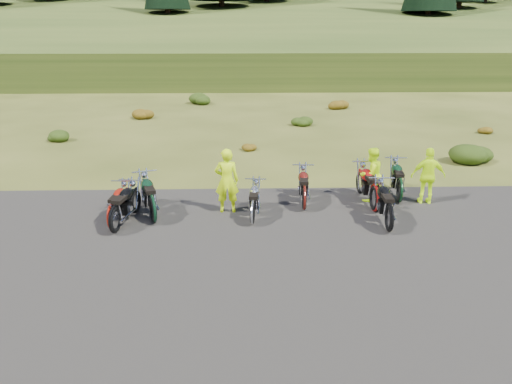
{
  "coord_description": "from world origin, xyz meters",
  "views": [
    {
      "loc": [
        -0.65,
        -11.4,
        5.16
      ],
      "look_at": [
        -0.27,
        1.25,
        0.84
      ],
      "focal_mm": 35.0,
      "sensor_mm": 36.0,
      "label": 1
    }
  ],
  "objects_px": {
    "motorcycle_0": "(117,233)",
    "person_middle": "(227,182)",
    "motorcycle_7": "(399,203)",
    "motorcycle_3": "(253,225)"
  },
  "relations": [
    {
      "from": "motorcycle_0",
      "to": "person_middle",
      "type": "height_order",
      "value": "person_middle"
    },
    {
      "from": "motorcycle_7",
      "to": "person_middle",
      "type": "bearing_deg",
      "value": 105.46
    },
    {
      "from": "motorcycle_3",
      "to": "person_middle",
      "type": "xyz_separation_m",
      "value": [
        -0.7,
        0.94,
        0.92
      ]
    },
    {
      "from": "motorcycle_0",
      "to": "motorcycle_7",
      "type": "height_order",
      "value": "motorcycle_7"
    },
    {
      "from": "motorcycle_3",
      "to": "motorcycle_7",
      "type": "xyz_separation_m",
      "value": [
        4.44,
        1.58,
        0.0
      ]
    },
    {
      "from": "motorcycle_0",
      "to": "person_middle",
      "type": "relative_size",
      "value": 1.13
    },
    {
      "from": "motorcycle_0",
      "to": "person_middle",
      "type": "distance_m",
      "value": 3.29
    },
    {
      "from": "motorcycle_3",
      "to": "motorcycle_7",
      "type": "bearing_deg",
      "value": -64.39
    },
    {
      "from": "motorcycle_0",
      "to": "motorcycle_3",
      "type": "relative_size",
      "value": 1.12
    },
    {
      "from": "motorcycle_3",
      "to": "person_middle",
      "type": "bearing_deg",
      "value": 42.51
    }
  ]
}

